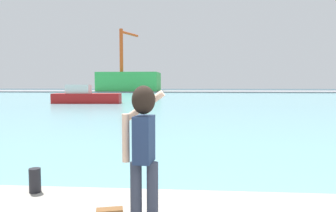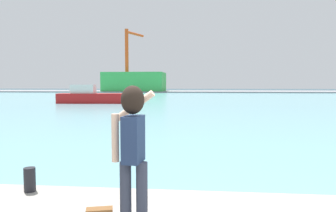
# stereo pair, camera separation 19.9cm
# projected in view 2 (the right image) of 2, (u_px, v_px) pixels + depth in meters

# --- Properties ---
(ground_plane) EXTENTS (220.00, 220.00, 0.00)m
(ground_plane) POSITION_uv_depth(u_px,v_px,m) (199.00, 98.00, 52.87)
(ground_plane) COLOR #334751
(harbor_water) EXTENTS (140.00, 100.00, 0.02)m
(harbor_water) POSITION_uv_depth(u_px,v_px,m) (199.00, 98.00, 54.85)
(harbor_water) COLOR #6BA8B2
(harbor_water) RESTS_ON ground_plane
(far_shore_dock) EXTENTS (140.00, 20.00, 0.35)m
(far_shore_dock) POSITION_uv_depth(u_px,v_px,m) (199.00, 91.00, 94.55)
(far_shore_dock) COLOR gray
(far_shore_dock) RESTS_ON ground_plane
(person_photographer) EXTENTS (0.53, 0.56, 1.74)m
(person_photographer) POSITION_uv_depth(u_px,v_px,m) (133.00, 142.00, 3.75)
(person_photographer) COLOR #2D3342
(person_photographer) RESTS_ON quay_promenade
(harbor_bollard) EXTENTS (0.19, 0.19, 0.39)m
(harbor_bollard) POSITION_uv_depth(u_px,v_px,m) (30.00, 180.00, 5.13)
(harbor_bollard) COLOR black
(harbor_bollard) RESTS_ON quay_promenade
(boat_moored) EXTENTS (8.26, 2.65, 2.27)m
(boat_moored) POSITION_uv_depth(u_px,v_px,m) (90.00, 97.00, 38.41)
(boat_moored) COLOR #B21919
(boat_moored) RESTS_ON harbor_water
(warehouse_left) EXTENTS (17.38, 11.55, 5.44)m
(warehouse_left) POSITION_uv_depth(u_px,v_px,m) (135.00, 82.00, 92.72)
(warehouse_left) COLOR green
(warehouse_left) RESTS_ON far_shore_dock
(port_crane) EXTENTS (3.96, 8.78, 17.52)m
(port_crane) POSITION_uv_depth(u_px,v_px,m) (128.00, 55.00, 89.34)
(port_crane) COLOR #D84C19
(port_crane) RESTS_ON far_shore_dock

